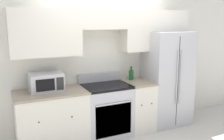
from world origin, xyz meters
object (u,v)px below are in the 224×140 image
at_px(oven_range, 106,110).
at_px(microwave, 46,82).
at_px(refrigerator, 165,78).
at_px(bottle, 131,75).

distance_m(oven_range, microwave, 1.14).
bearing_deg(refrigerator, microwave, 179.35).
xyz_separation_m(microwave, bottle, (1.56, 0.08, -0.04)).
bearing_deg(bottle, refrigerator, -8.60).
distance_m(refrigerator, bottle, 0.72).
bearing_deg(oven_range, microwave, 175.41).
bearing_deg(microwave, oven_range, -4.59).
height_order(refrigerator, microwave, refrigerator).
relative_size(oven_range, bottle, 4.34).
distance_m(oven_range, refrigerator, 1.35).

